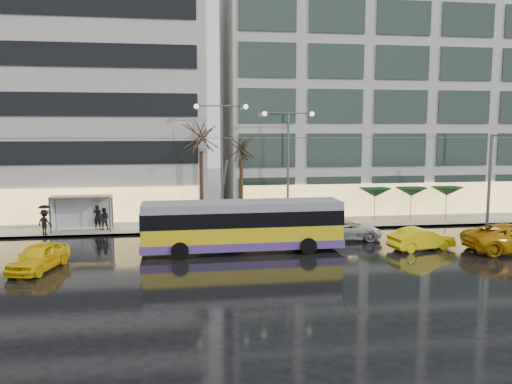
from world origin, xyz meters
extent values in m
plane|color=black|center=(0.00, 0.00, 0.00)|extent=(140.00, 140.00, 0.00)
cube|color=gray|center=(2.00, 14.00, 0.07)|extent=(80.00, 10.00, 0.15)
cube|color=slate|center=(2.00, 9.05, 0.07)|extent=(80.00, 0.10, 0.15)
cube|color=#B8B6B0|center=(19.00, 19.00, 12.65)|extent=(32.00, 14.00, 25.00)
cube|color=yellow|center=(2.66, 3.30, 1.04)|extent=(11.87, 2.63, 1.48)
cube|color=#58388C|center=(2.66, 3.30, 0.54)|extent=(11.91, 2.67, 0.49)
cube|color=black|center=(2.66, 3.30, 2.12)|extent=(11.89, 2.65, 0.89)
cube|color=gray|center=(2.66, 3.30, 2.81)|extent=(11.87, 2.63, 0.49)
cube|color=black|center=(8.61, 3.39, 1.97)|extent=(0.09, 2.27, 1.28)
cube|color=black|center=(-3.28, 3.22, 1.97)|extent=(0.09, 2.27, 1.28)
cylinder|color=black|center=(6.39, 4.59, 0.49)|extent=(0.99, 0.36, 0.99)
cylinder|color=black|center=(6.43, 2.12, 0.49)|extent=(0.99, 0.36, 0.99)
cylinder|color=black|center=(-1.10, 4.48, 0.49)|extent=(0.99, 0.36, 0.99)
cylinder|color=black|center=(-1.07, 2.01, 0.49)|extent=(0.99, 0.36, 0.99)
cylinder|color=#595B60|center=(1.66, 4.22, 4.24)|extent=(0.11, 3.67, 2.59)
cylinder|color=#595B60|center=(1.66, 4.72, 4.24)|extent=(0.11, 3.67, 2.59)
cylinder|color=#595B60|center=(22.00, 8.50, 3.50)|extent=(0.24, 0.24, 7.00)
cylinder|color=#595B60|center=(1.00, 5.75, 6.80)|extent=(42.00, 0.04, 0.04)
cylinder|color=#595B60|center=(1.00, 6.25, 6.80)|extent=(42.00, 0.04, 0.04)
cube|color=#595B60|center=(-8.00, 10.50, 2.60)|extent=(4.20, 1.60, 0.12)
cube|color=silver|center=(-8.00, 11.20, 1.35)|extent=(4.00, 0.05, 2.20)
cube|color=white|center=(-10.05, 10.50, 1.35)|extent=(0.10, 1.40, 2.20)
cylinder|color=#595B60|center=(-10.00, 9.80, 1.35)|extent=(0.10, 0.10, 2.40)
cylinder|color=#595B60|center=(-10.00, 11.20, 1.35)|extent=(0.10, 0.10, 2.40)
cylinder|color=#595B60|center=(-6.00, 9.80, 1.35)|extent=(0.10, 0.10, 2.40)
cylinder|color=#595B60|center=(-6.00, 11.20, 1.35)|extent=(0.10, 0.10, 2.40)
cylinder|color=#595B60|center=(2.00, 10.80, 4.65)|extent=(0.18, 0.18, 9.00)
cylinder|color=#595B60|center=(1.10, 10.80, 9.05)|extent=(1.80, 0.10, 0.10)
cylinder|color=#595B60|center=(2.90, 10.80, 9.05)|extent=(1.80, 0.10, 0.10)
sphere|color=#FFF2CC|center=(0.20, 10.80, 9.00)|extent=(0.36, 0.36, 0.36)
sphere|color=#FFF2CC|center=(3.80, 10.80, 9.00)|extent=(0.36, 0.36, 0.36)
cylinder|color=#595B60|center=(7.00, 10.80, 4.40)|extent=(0.18, 0.18, 8.50)
cylinder|color=#595B60|center=(6.10, 10.80, 8.55)|extent=(1.80, 0.10, 0.10)
cylinder|color=#595B60|center=(7.90, 10.80, 8.55)|extent=(1.80, 0.10, 0.10)
sphere|color=#FFF2CC|center=(5.20, 10.80, 8.50)|extent=(0.36, 0.36, 0.36)
sphere|color=#FFF2CC|center=(8.80, 10.80, 8.50)|extent=(0.36, 0.36, 0.36)
cylinder|color=black|center=(0.50, 11.00, 2.95)|extent=(0.28, 0.28, 5.60)
cylinder|color=black|center=(3.50, 11.20, 2.60)|extent=(0.28, 0.28, 4.90)
cylinder|color=#595B60|center=(14.00, 11.00, 1.25)|extent=(0.06, 0.06, 2.20)
cone|color=#0E351E|center=(14.00, 11.00, 2.45)|extent=(2.50, 2.50, 0.70)
cylinder|color=#595B60|center=(17.00, 11.00, 1.25)|extent=(0.06, 0.06, 2.20)
cone|color=#0E351E|center=(17.00, 11.00, 2.45)|extent=(2.50, 2.50, 0.70)
cylinder|color=#595B60|center=(20.00, 11.00, 1.25)|extent=(0.06, 0.06, 2.20)
cone|color=#0E351E|center=(20.00, 11.00, 2.45)|extent=(2.50, 2.50, 0.70)
imported|color=yellow|center=(-8.35, 0.86, 0.72)|extent=(2.72, 4.50, 1.43)
imported|color=yellow|center=(13.57, 2.26, 0.68)|extent=(4.30, 2.22, 1.35)
imported|color=#B5B6BA|center=(9.93, 5.76, 0.68)|extent=(5.10, 2.82, 1.35)
imported|color=black|center=(-7.07, 11.16, 1.02)|extent=(0.67, 0.47, 1.74)
imported|color=#E44CB9|center=(-7.07, 11.16, 1.90)|extent=(1.04, 1.06, 0.88)
imported|color=black|center=(-6.56, 10.73, 0.94)|extent=(0.80, 0.64, 1.59)
imported|color=black|center=(-10.27, 9.40, 1.02)|extent=(1.30, 1.11, 1.75)
imported|color=black|center=(-10.27, 9.40, 1.90)|extent=(1.11, 1.11, 0.72)
camera|label=1|loc=(-0.73, -25.94, 7.27)|focal=35.00mm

